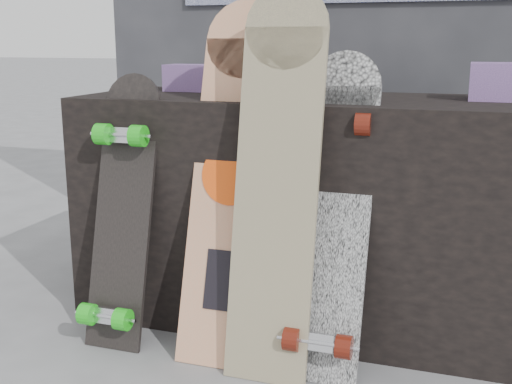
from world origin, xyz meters
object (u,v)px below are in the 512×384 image
(longboard_cascadia, at_px, (333,210))
(skateboard_dark, at_px, (122,208))
(longboard_celtic, at_px, (277,172))
(vendor_table, at_px, (310,210))
(longboard_geisha, at_px, (233,169))

(longboard_cascadia, bearing_deg, skateboard_dark, -176.36)
(longboard_celtic, relative_size, longboard_cascadia, 1.20)
(vendor_table, xyz_separation_m, skateboard_dark, (-0.55, -0.37, 0.05))
(vendor_table, distance_m, longboard_celtic, 0.44)
(longboard_geisha, distance_m, longboard_celtic, 0.20)
(vendor_table, distance_m, longboard_cascadia, 0.37)
(vendor_table, bearing_deg, longboard_celtic, -91.02)
(longboard_geisha, height_order, longboard_cascadia, longboard_geisha)
(longboard_geisha, relative_size, longboard_cascadia, 1.17)
(vendor_table, height_order, skateboard_dark, skateboard_dark)
(longboard_geisha, relative_size, longboard_celtic, 0.97)
(vendor_table, height_order, longboard_cascadia, longboard_cascadia)
(longboard_geisha, distance_m, skateboard_dark, 0.40)
(vendor_table, xyz_separation_m, longboard_geisha, (-0.18, -0.30, 0.19))
(vendor_table, distance_m, longboard_geisha, 0.40)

